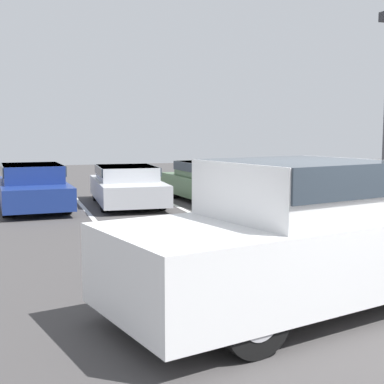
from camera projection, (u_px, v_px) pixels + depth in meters
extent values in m
plane|color=#423F3F|center=(364.00, 323.00, 6.22)|extent=(60.00, 60.00, 0.00)
cube|color=white|center=(84.00, 208.00, 15.48)|extent=(0.12, 5.48, 0.01)
cube|color=white|center=(172.00, 204.00, 16.30)|extent=(0.12, 5.48, 0.01)
cube|color=white|center=(251.00, 200.00, 17.12)|extent=(0.12, 5.48, 0.01)
cube|color=white|center=(312.00, 251.00, 6.81)|extent=(5.73, 3.23, 0.93)
cube|color=white|center=(298.00, 189.00, 6.58)|extent=(2.33, 2.24, 0.70)
cube|color=#2D3842|center=(298.00, 176.00, 6.56)|extent=(2.31, 2.29, 0.38)
cylinder|color=black|center=(349.00, 247.00, 8.39)|extent=(0.88, 0.49, 0.83)
cylinder|color=#ADADB2|center=(349.00, 247.00, 8.39)|extent=(0.52, 0.42, 0.46)
cylinder|color=black|center=(170.00, 277.00, 6.68)|extent=(0.88, 0.49, 0.83)
cylinder|color=#ADADB2|center=(170.00, 277.00, 6.68)|extent=(0.52, 0.42, 0.46)
cylinder|color=black|center=(252.00, 315.00, 5.30)|extent=(0.88, 0.49, 0.83)
cylinder|color=#ADADB2|center=(252.00, 315.00, 5.30)|extent=(0.52, 0.42, 0.46)
cube|color=navy|center=(33.00, 192.00, 15.23)|extent=(2.02, 4.49, 0.60)
cube|color=navy|center=(32.00, 173.00, 15.25)|extent=(1.69, 2.37, 0.49)
cube|color=#2D3842|center=(32.00, 170.00, 15.24)|extent=(1.76, 2.33, 0.29)
cylinder|color=black|center=(66.00, 202.00, 14.33)|extent=(0.27, 0.67, 0.66)
cylinder|color=#ADADB2|center=(66.00, 202.00, 14.33)|extent=(0.27, 0.37, 0.36)
cylinder|color=black|center=(7.00, 204.00, 13.79)|extent=(0.27, 0.67, 0.66)
cylinder|color=#ADADB2|center=(7.00, 204.00, 13.79)|extent=(0.27, 0.37, 0.36)
cylinder|color=black|center=(55.00, 191.00, 16.70)|extent=(0.27, 0.67, 0.66)
cylinder|color=#ADADB2|center=(55.00, 191.00, 16.70)|extent=(0.27, 0.37, 0.36)
cylinder|color=black|center=(3.00, 194.00, 16.16)|extent=(0.27, 0.67, 0.66)
cylinder|color=#ADADB2|center=(3.00, 194.00, 16.16)|extent=(0.27, 0.37, 0.36)
cube|color=#B7BABF|center=(127.00, 190.00, 16.02)|extent=(2.05, 4.34, 0.59)
cube|color=#B7BABF|center=(126.00, 173.00, 16.05)|extent=(1.73, 2.29, 0.41)
cube|color=#2D3842|center=(126.00, 170.00, 16.04)|extent=(1.80, 2.25, 0.25)
cylinder|color=black|center=(162.00, 199.00, 15.07)|extent=(0.23, 0.61, 0.60)
cylinder|color=#ADADB2|center=(162.00, 199.00, 15.07)|extent=(0.23, 0.34, 0.33)
cylinder|color=black|center=(105.00, 201.00, 14.65)|extent=(0.23, 0.61, 0.60)
cylinder|color=#ADADB2|center=(105.00, 201.00, 14.65)|extent=(0.23, 0.34, 0.33)
cylinder|color=black|center=(146.00, 190.00, 17.44)|extent=(0.23, 0.61, 0.60)
cylinder|color=#ADADB2|center=(146.00, 190.00, 17.44)|extent=(0.23, 0.34, 0.33)
cylinder|color=black|center=(96.00, 191.00, 17.01)|extent=(0.23, 0.61, 0.60)
cylinder|color=#ADADB2|center=(96.00, 191.00, 17.01)|extent=(0.23, 0.34, 0.33)
cube|color=#4C6B47|center=(213.00, 187.00, 16.63)|extent=(2.15, 4.83, 0.62)
cube|color=#4C6B47|center=(212.00, 169.00, 16.66)|extent=(1.77, 2.56, 0.45)
cube|color=#2D3842|center=(212.00, 167.00, 16.65)|extent=(1.84, 2.52, 0.27)
cylinder|color=black|center=(257.00, 196.00, 15.70)|extent=(0.25, 0.64, 0.63)
cylinder|color=#ADADB2|center=(257.00, 196.00, 15.70)|extent=(0.24, 0.36, 0.35)
cylinder|color=black|center=(208.00, 198.00, 15.10)|extent=(0.25, 0.64, 0.63)
cylinder|color=#ADADB2|center=(208.00, 198.00, 15.10)|extent=(0.24, 0.36, 0.35)
cylinder|color=black|center=(217.00, 187.00, 18.21)|extent=(0.25, 0.64, 0.63)
cylinder|color=#ADADB2|center=(217.00, 187.00, 18.21)|extent=(0.24, 0.36, 0.35)
cylinder|color=black|center=(174.00, 189.00, 17.61)|extent=(0.25, 0.64, 0.63)
cylinder|color=#ADADB2|center=(174.00, 189.00, 17.61)|extent=(0.24, 0.36, 0.35)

